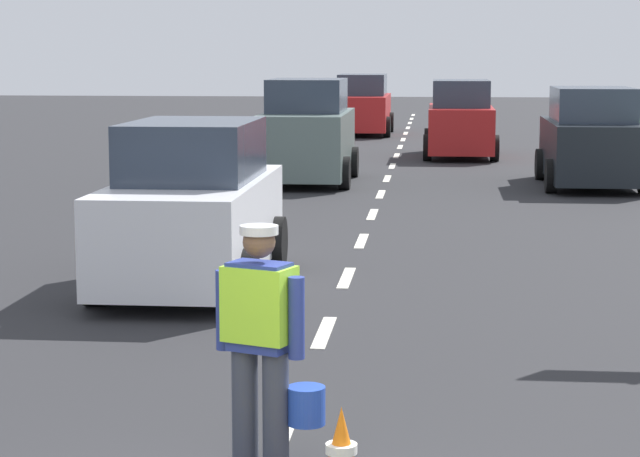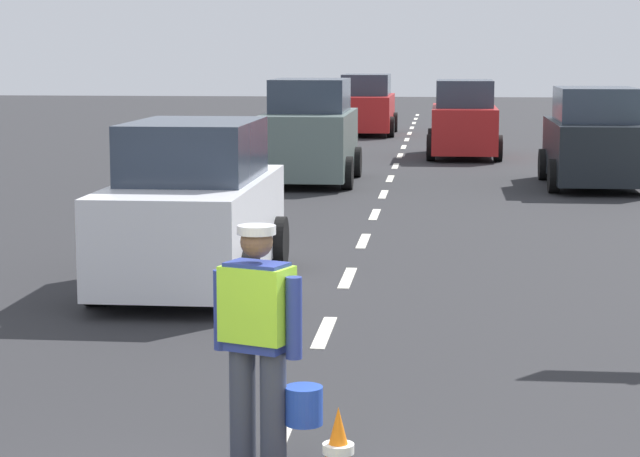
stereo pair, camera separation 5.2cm
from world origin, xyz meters
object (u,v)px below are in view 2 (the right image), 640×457
object	(u,v)px
road_worker	(261,334)
car_parked_far	(594,141)
car_oncoming_lead	(194,210)
car_oncoming_third	(366,106)
car_outgoing_far	(464,121)
car_oncoming_second	(310,135)
traffic_cone_near	(338,456)

from	to	relation	value
road_worker	car_parked_far	size ratio (longest dim) A/B	0.41
car_oncoming_lead	car_oncoming_third	size ratio (longest dim) A/B	0.95
car_outgoing_far	car_parked_far	bearing A→B (deg)	-69.60
car_oncoming_second	car_outgoing_far	xyz separation A→B (m)	(3.39, 6.71, -0.08)
car_oncoming_third	traffic_cone_near	bearing A→B (deg)	-86.65
traffic_cone_near	car_oncoming_third	world-z (taller)	car_oncoming_third
road_worker	car_oncoming_third	world-z (taller)	car_oncoming_third
car_parked_far	car_oncoming_third	distance (m)	16.59
traffic_cone_near	car_parked_far	bearing A→B (deg)	78.60
car_oncoming_second	car_parked_far	size ratio (longest dim) A/B	0.99
car_parked_far	car_outgoing_far	world-z (taller)	car_parked_far
car_parked_far	car_outgoing_far	distance (m)	7.41
road_worker	car_oncoming_lead	bearing A→B (deg)	105.45
car_oncoming_third	car_outgoing_far	xyz separation A→B (m)	(3.15, -8.62, 0.01)
road_worker	car_parked_far	bearing A→B (deg)	76.47
car_oncoming_second	car_outgoing_far	bearing A→B (deg)	63.22
road_worker	car_oncoming_second	bearing A→B (deg)	95.21
car_oncoming_lead	car_outgoing_far	xyz separation A→B (m)	(3.51, 18.44, 0.03)
traffic_cone_near	car_parked_far	world-z (taller)	car_parked_far
car_oncoming_second	car_oncoming_third	world-z (taller)	car_oncoming_second
road_worker	car_oncoming_lead	size ratio (longest dim) A/B	0.40
car_oncoming_lead	car_outgoing_far	size ratio (longest dim) A/B	1.02
road_worker	car_parked_far	xyz separation A→B (m)	(4.31, 17.93, 0.03)
car_outgoing_far	traffic_cone_near	bearing A→B (deg)	-92.59
car_parked_far	road_worker	bearing A→B (deg)	-103.53
car_oncoming_second	car_oncoming_third	size ratio (longest dim) A/B	0.93
car_oncoming_third	car_oncoming_lead	bearing A→B (deg)	-90.75
car_oncoming_lead	car_oncoming_third	world-z (taller)	car_oncoming_third
traffic_cone_near	car_oncoming_third	bearing A→B (deg)	93.35
traffic_cone_near	car_oncoming_lead	xyz separation A→B (m)	(-2.35, 7.05, 0.61)
car_oncoming_second	car_oncoming_lead	bearing A→B (deg)	-90.59
car_oncoming_lead	car_parked_far	bearing A→B (deg)	62.08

